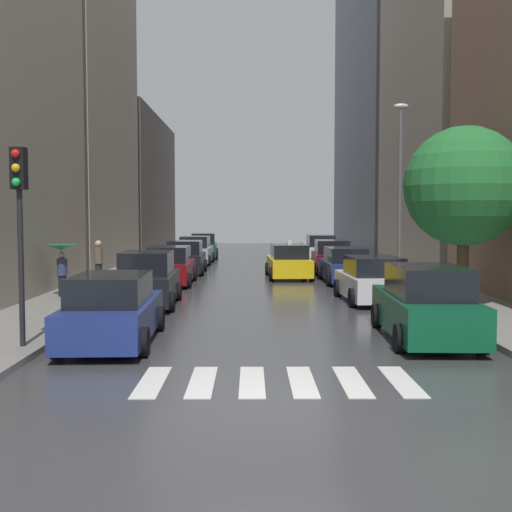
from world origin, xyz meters
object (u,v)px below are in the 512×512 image
Objects in this scene: parked_car_right_fourth at (332,257)px; lamp_post_right at (400,182)px; parked_car_left_nearest at (112,311)px; parked_car_left_sixth at (204,247)px; taxi_midroad at (289,262)px; parked_car_right_nearest at (426,305)px; parked_car_left_fourth at (186,258)px; parked_car_right_fifth at (320,250)px; pedestrian_near_tree at (62,256)px; street_tree_right at (464,187)px; parked_car_right_second at (373,281)px; parked_car_left_second at (148,281)px; parked_car_left_third at (170,267)px; traffic_light_left_corner at (19,202)px; parked_car_right_third at (345,266)px; pedestrian_foreground at (99,261)px; parked_car_left_fifth at (196,251)px.

parked_car_right_fourth is 8.75m from lamp_post_right.
parked_car_left_nearest is 1.01× the size of parked_car_left_sixth.
taxi_midroad is (5.06, 15.74, -0.00)m from parked_car_left_nearest.
parked_car_right_nearest is 1.06× the size of taxi_midroad.
parked_car_left_fourth is at bearing 97.50° from parked_car_right_fourth.
parked_car_right_fifth is 2.60× the size of pedestrian_near_tree.
parked_car_left_fourth is at bearing 25.19° from parked_car_right_nearest.
parked_car_left_nearest is at bearing -152.70° from street_tree_right.
parked_car_right_nearest is 2.65× the size of pedestrian_near_tree.
lamp_post_right reaches higher than parked_car_right_second.
parked_car_left_second is at bearing 179.23° from parked_car_left_fourth.
parked_car_left_second is at bearing 161.23° from pedestrian_near_tree.
parked_car_right_fifth is (7.92, 12.71, 0.05)m from parked_car_left_third.
traffic_light_left_corner is at bearing 129.62° from parked_car_right_second.
parked_car_left_second is 0.93× the size of parked_car_left_third.
parked_car_left_second is 0.99× the size of traffic_light_left_corner.
pedestrian_near_tree reaches higher than parked_car_left_second.
parked_car_left_nearest is 0.98× the size of parked_car_right_fourth.
traffic_light_left_corner reaches higher than parked_car_right_nearest.
pedestrian_near_tree reaches higher than parked_car_left_nearest.
parked_car_left_sixth reaches higher than parked_car_right_second.
parked_car_right_third is 0.85× the size of street_tree_right.
pedestrian_foreground is at bearing 100.07° from parked_car_right_third.
parked_car_right_fifth is 21.08m from pedestrian_near_tree.
parked_car_right_second is 0.92× the size of parked_car_right_third.
parked_car_left_fourth is 0.88× the size of parked_car_right_fifth.
parked_car_left_third is 9.81m from parked_car_right_fourth.
parked_car_left_fifth is 9.69m from parked_car_right_fourth.
parked_car_left_fourth is 8.81m from parked_car_right_third.
pedestrian_near_tree is 8.98m from traffic_light_left_corner.
parked_car_right_third is at bearing 179.48° from parked_car_right_fifth.
parked_car_left_nearest is 14.83m from lamp_post_right.
parked_car_right_fourth is (0.04, 11.62, 0.06)m from parked_car_right_second.
parked_car_left_fifth is at bearing 124.63° from lamp_post_right.
parked_car_right_fifth is 1.11× the size of traffic_light_left_corner.
lamp_post_right is at bearing -7.69° from parked_car_right_nearest.
parked_car_right_fifth is 17.64m from pedestrian_foreground.
parked_car_left_sixth is 0.83× the size of street_tree_right.
street_tree_right is at bearing -152.00° from parked_car_left_fifth.
parked_car_right_fourth is at bearing 1.83° from parked_car_right_nearest.
taxi_midroad reaches higher than parked_car_right_fifth.
parked_car_left_second is at bearing -179.47° from parked_car_left_third.
parked_car_left_sixth is at bearing 115.94° from lamp_post_right.
parked_car_left_fifth is at bearing 54.85° from parked_car_right_fourth.
lamp_post_right is at bearing -41.80° from parked_car_left_nearest.
parked_car_left_third is 6.14m from pedestrian_near_tree.
traffic_light_left_corner is at bearing 173.53° from parked_car_left_third.
traffic_light_left_corner reaches higher than pedestrian_near_tree.
pedestrian_foreground is at bearing 13.06° from parked_car_left_nearest.
parked_car_left_fourth is at bearing 177.48° from parked_car_left_sixth.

